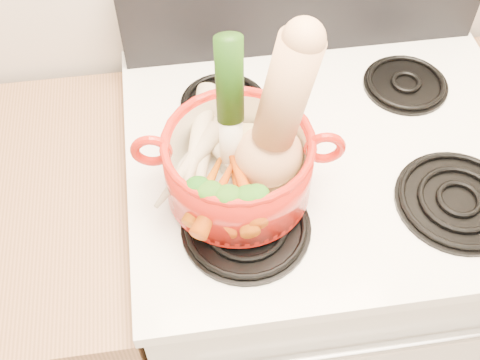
{
  "coord_description": "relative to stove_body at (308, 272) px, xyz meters",
  "views": [
    {
      "loc": [
        -0.28,
        0.69,
        1.82
      ],
      "look_at": [
        -0.19,
        1.3,
        1.02
      ],
      "focal_mm": 45.0,
      "sensor_mm": 36.0,
      "label": 1
    }
  ],
  "objects": [
    {
      "name": "stove_body",
      "position": [
        0.0,
        0.0,
        0.0
      ],
      "size": [
        0.76,
        0.65,
        0.92
      ],
      "primitive_type": "cube",
      "color": "silver",
      "rests_on": "floor"
    },
    {
      "name": "cooktop",
      "position": [
        0.0,
        0.0,
        0.47
      ],
      "size": [
        0.78,
        0.67,
        0.03
      ],
      "primitive_type": "cube",
      "color": "white",
      "rests_on": "stove_body"
    },
    {
      "name": "control_backsplash",
      "position": [
        0.0,
        0.3,
        0.58
      ],
      "size": [
        0.76,
        0.05,
        0.18
      ],
      "primitive_type": "cube",
      "color": "black",
      "rests_on": "cooktop"
    },
    {
      "name": "oven_handle",
      "position": [
        0.0,
        -0.34,
        0.32
      ],
      "size": [
        0.6,
        0.02,
        0.02
      ],
      "primitive_type": "cylinder",
      "rotation": [
        0.0,
        1.57,
        0.0
      ],
      "color": "silver",
      "rests_on": "stove_body"
    },
    {
      "name": "burner_front_left",
      "position": [
        -0.19,
        -0.16,
        0.5
      ],
      "size": [
        0.22,
        0.22,
        0.02
      ],
      "primitive_type": "cylinder",
      "color": "black",
      "rests_on": "cooktop"
    },
    {
      "name": "burner_front_right",
      "position": [
        0.19,
        -0.16,
        0.5
      ],
      "size": [
        0.22,
        0.22,
        0.02
      ],
      "primitive_type": "cylinder",
      "color": "black",
      "rests_on": "cooktop"
    },
    {
      "name": "burner_back_left",
      "position": [
        -0.19,
        0.14,
        0.5
      ],
      "size": [
        0.17,
        0.17,
        0.02
      ],
      "primitive_type": "cylinder",
      "color": "black",
      "rests_on": "cooktop"
    },
    {
      "name": "burner_back_right",
      "position": [
        0.19,
        0.14,
        0.5
      ],
      "size": [
        0.17,
        0.17,
        0.02
      ],
      "primitive_type": "cylinder",
      "color": "black",
      "rests_on": "cooktop"
    },
    {
      "name": "dutch_oven",
      "position": [
        -0.19,
        -0.08,
        0.57
      ],
      "size": [
        0.28,
        0.28,
        0.12
      ],
      "primitive_type": "cylinder",
      "rotation": [
        0.0,
        0.0,
        -0.12
      ],
      "color": "#B5190F",
      "rests_on": "burner_front_left"
    },
    {
      "name": "pot_handle_left",
      "position": [
        -0.33,
        -0.07,
        0.61
      ],
      "size": [
        0.07,
        0.02,
        0.07
      ],
      "primitive_type": "torus",
      "rotation": [
        1.57,
        0.0,
        -0.12
      ],
      "color": "#B5190F",
      "rests_on": "dutch_oven"
    },
    {
      "name": "pot_handle_right",
      "position": [
        -0.05,
        -0.1,
        0.61
      ],
      "size": [
        0.07,
        0.02,
        0.07
      ],
      "primitive_type": "torus",
      "rotation": [
        1.57,
        0.0,
        -0.12
      ],
      "color": "#B5190F",
      "rests_on": "dutch_oven"
    },
    {
      "name": "squash",
      "position": [
        -0.13,
        -0.08,
        0.68
      ],
      "size": [
        0.19,
        0.15,
        0.31
      ],
      "primitive_type": null,
      "rotation": [
        0.0,
        0.19,
        0.17
      ],
      "color": "#E3A774",
      "rests_on": "dutch_oven"
    },
    {
      "name": "leek",
      "position": [
        -0.2,
        -0.05,
        0.68
      ],
      "size": [
        0.05,
        0.07,
        0.29
      ],
      "primitive_type": "cylinder",
      "rotation": [
        -0.1,
        0.0,
        -0.03
      ],
      "color": "white",
      "rests_on": "dutch_oven"
    },
    {
      "name": "ginger",
      "position": [
        -0.16,
        -0.02,
        0.56
      ],
      "size": [
        0.11,
        0.1,
        0.05
      ],
      "primitive_type": "ellipsoid",
      "rotation": [
        0.0,
        0.0,
        -0.42
      ],
      "color": "tan",
      "rests_on": "dutch_oven"
    },
    {
      "name": "parsnip_0",
      "position": [
        -0.25,
        -0.06,
        0.56
      ],
      "size": [
        0.1,
        0.22,
        0.06
      ],
      "primitive_type": "cone",
      "rotation": [
        1.66,
        0.0,
        -0.32
      ],
      "color": "beige",
      "rests_on": "dutch_oven"
    },
    {
      "name": "parsnip_1",
      "position": [
        -0.25,
        -0.07,
        0.56
      ],
      "size": [
        0.08,
        0.2,
        0.06
      ],
      "primitive_type": "cone",
      "rotation": [
        1.66,
        0.0,
        -0.18
      ],
      "color": "beige",
      "rests_on": "dutch_oven"
    },
    {
      "name": "parsnip_2",
      "position": [
        -0.22,
        -0.04,
        0.57
      ],
      "size": [
        0.14,
        0.2,
        0.06
      ],
      "primitive_type": "cone",
      "rotation": [
        1.66,
        0.0,
        0.49
      ],
      "color": "beige",
      "rests_on": "dutch_oven"
    },
    {
      "name": "parsnip_3",
      "position": [
        -0.28,
        -0.07,
        0.57
      ],
      "size": [
        0.15,
        0.16,
        0.06
      ],
      "primitive_type": "cone",
      "rotation": [
        1.66,
        0.0,
        -0.73
      ],
      "color": "beige",
      "rests_on": "dutch_oven"
    },
    {
      "name": "parsnip_4",
      "position": [
        -0.26,
        -0.03,
        0.58
      ],
      "size": [
        0.11,
        0.24,
        0.07
      ],
      "primitive_type": "cone",
      "rotation": [
        1.66,
        0.0,
        -0.31
      ],
      "color": "#F0E9C4",
      "rests_on": "dutch_oven"
    },
    {
      "name": "carrot_0",
      "position": [
        -0.19,
        -0.13,
        0.55
      ],
      "size": [
        0.1,
        0.17,
        0.05
      ],
      "primitive_type": "cone",
      "rotation": [
        1.66,
        0.0,
        -0.43
      ],
      "color": "#DC540B",
      "rests_on": "dutch_oven"
    },
    {
      "name": "carrot_1",
      "position": [
        -0.25,
        -0.12,
        0.56
      ],
      "size": [
        0.09,
        0.14,
        0.04
      ],
      "primitive_type": "cone",
      "rotation": [
        1.66,
        0.0,
        -0.5
      ],
      "color": "#C65F09",
      "rests_on": "dutch_oven"
    },
    {
      "name": "carrot_2",
      "position": [
        -0.2,
        -0.13,
        0.56
      ],
      "size": [
        0.04,
        0.18,
        0.05
      ],
      "primitive_type": "cone",
      "rotation": [
        1.66,
        0.0,
        0.05
      ],
      "color": "#C45809",
      "rests_on": "dutch_oven"
    },
    {
      "name": "carrot_3",
      "position": [
        -0.24,
        -0.15,
        0.57
      ],
      "size": [
        0.1,
        0.14,
        0.04
      ],
      "primitive_type": "cone",
      "rotation": [
        1.66,
        0.0,
        -0.51
      ],
      "color": "#C05309",
      "rests_on": "dutch_oven"
    },
    {
      "name": "carrot_4",
      "position": [
        -0.19,
        -0.13,
        0.58
      ],
      "size": [
        0.06,
        0.16,
        0.05
      ],
      "primitive_type": "cone",
      "rotation": [
        1.66,
        0.0,
        0.17
      ],
      "color": "#C03909",
      "rests_on": "dutch_oven"
    }
  ]
}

